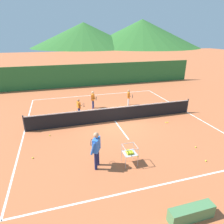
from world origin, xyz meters
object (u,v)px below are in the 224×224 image
at_px(instructor, 96,147).
at_px(courtside_bench, 191,213).
at_px(tennis_ball_3, 168,122).
at_px(student_2, 129,96).
at_px(ball_cart, 129,152).
at_px(tennis_ball_6, 206,161).
at_px(student_0, 79,106).
at_px(tennis_net, 115,114).
at_px(tennis_ball_2, 137,156).
at_px(tennis_ball_1, 166,122).
at_px(student_1, 93,98).
at_px(tennis_ball_5, 196,147).
at_px(tennis_ball_4, 33,158).
at_px(tennis_ball_0, 50,135).

distance_m(instructor, courtside_bench, 4.13).
bearing_deg(tennis_ball_3, student_2, 107.81).
bearing_deg(ball_cart, tennis_ball_6, -13.70).
height_order(instructor, tennis_ball_3, instructor).
xyz_separation_m(student_2, tennis_ball_3, (1.26, -3.93, -0.75)).
bearing_deg(student_0, student_2, 13.97).
relative_size(tennis_net, tennis_ball_2, 165.18).
bearing_deg(tennis_ball_6, tennis_net, 115.94).
distance_m(student_2, tennis_ball_1, 4.15).
distance_m(tennis_net, tennis_ball_2, 4.27).
relative_size(instructor, ball_cart, 1.88).
relative_size(student_1, student_2, 1.05).
bearing_deg(tennis_ball_5, tennis_ball_6, -106.11).
height_order(instructor, tennis_ball_6, instructor).
distance_m(tennis_ball_4, tennis_ball_6, 7.99).
relative_size(tennis_net, tennis_ball_1, 165.18).
xyz_separation_m(tennis_net, student_0, (-2.14, 1.65, 0.23)).
bearing_deg(student_0, ball_cart, -77.64).
relative_size(instructor, tennis_ball_4, 24.82).
bearing_deg(tennis_ball_4, student_1, 55.36).
bearing_deg(tennis_ball_3, tennis_ball_6, -97.89).
xyz_separation_m(tennis_net, courtside_bench, (0.08, -7.83, -0.27)).
bearing_deg(tennis_ball_0, student_0, 51.63).
height_order(tennis_ball_1, tennis_ball_3, same).
relative_size(ball_cart, tennis_ball_4, 13.22).
bearing_deg(tennis_net, ball_cart, -99.33).
height_order(tennis_ball_1, tennis_ball_6, same).
bearing_deg(tennis_ball_5, instructor, -178.85).
distance_m(tennis_ball_3, tennis_ball_4, 8.37).
relative_size(instructor, tennis_ball_1, 24.82).
height_order(tennis_ball_3, tennis_ball_6, same).
bearing_deg(tennis_ball_4, ball_cart, -21.32).
xyz_separation_m(student_1, tennis_ball_0, (-3.28, -3.77, -0.79)).
bearing_deg(ball_cart, instructor, 172.91).
relative_size(tennis_ball_2, tennis_ball_3, 1.00).
distance_m(tennis_net, student_1, 3.00).
height_order(tennis_ball_1, tennis_ball_5, same).
height_order(student_2, ball_cart, student_2).
bearing_deg(tennis_net, tennis_ball_2, -92.58).
distance_m(tennis_ball_1, tennis_ball_3, 0.12).
distance_m(student_1, tennis_ball_3, 5.88).
bearing_deg(instructor, ball_cart, -7.09).
height_order(student_0, tennis_ball_1, student_0).
xyz_separation_m(student_2, tennis_ball_5, (1.00, -7.03, -0.75)).
xyz_separation_m(student_1, tennis_ball_4, (-4.04, -5.85, -0.79)).
height_order(student_0, student_2, student_2).
distance_m(tennis_net, tennis_ball_4, 5.80).
bearing_deg(courtside_bench, student_2, 79.70).
xyz_separation_m(tennis_ball_0, tennis_ball_3, (7.43, -0.33, 0.00)).
xyz_separation_m(student_2, tennis_ball_2, (-2.17, -6.91, -0.75)).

